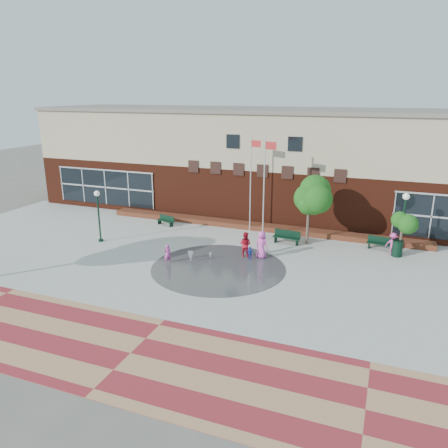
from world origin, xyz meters
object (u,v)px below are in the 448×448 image
(flagpole_right, at_px, (265,183))
(child_splash, at_px, (168,254))
(flagpole_left, at_px, (251,179))
(trash_can, at_px, (397,248))
(bench_left, at_px, (166,222))

(flagpole_right, bearing_deg, child_splash, -113.28)
(flagpole_left, bearing_deg, trash_can, 3.79)
(flagpole_right, distance_m, child_splash, 8.83)
(flagpole_right, height_order, child_splash, flagpole_right)
(flagpole_right, bearing_deg, flagpole_left, 142.68)
(flagpole_left, height_order, flagpole_right, flagpole_right)
(flagpole_right, bearing_deg, bench_left, -173.83)
(flagpole_left, height_order, child_splash, flagpole_left)
(bench_left, xyz_separation_m, child_splash, (4.10, -7.30, 0.37))
(flagpole_left, distance_m, bench_left, 8.08)
(flagpole_right, xyz_separation_m, trash_can, (9.32, -0.12, -3.71))
(flagpole_left, distance_m, child_splash, 9.57)
(flagpole_left, relative_size, trash_can, 6.44)
(flagpole_left, relative_size, flagpole_right, 0.98)
(flagpole_left, xyz_separation_m, child_splash, (-2.87, -8.40, -3.56))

